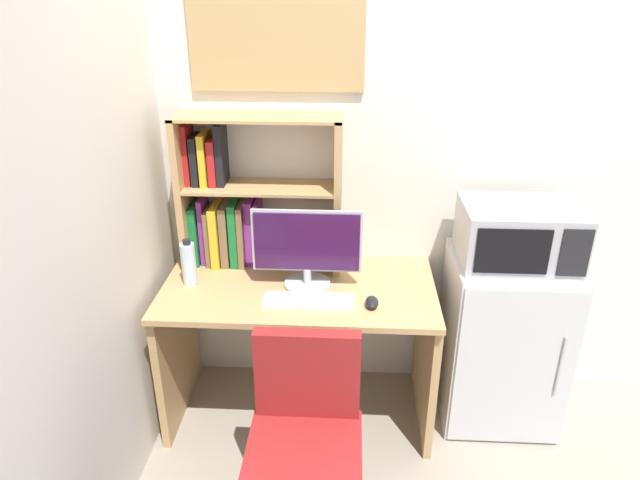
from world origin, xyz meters
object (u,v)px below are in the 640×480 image
at_px(monitor, 307,247).
at_px(desk_chair, 305,458).
at_px(microwave, 519,234).
at_px(computer_mouse, 372,302).
at_px(wall_corkboard, 276,37).
at_px(mini_fridge, 502,340).
at_px(keyboard, 309,301).
at_px(water_bottle, 189,263).
at_px(hutch_bookshelf, 237,199).

bearing_deg(monitor, desk_chair, -86.56).
relative_size(microwave, desk_chair, 0.60).
bearing_deg(monitor, microwave, 3.75).
height_order(computer_mouse, desk_chair, desk_chair).
height_order(monitor, wall_corkboard, wall_corkboard).
relative_size(microwave, wall_corkboard, 0.65).
relative_size(monitor, mini_fridge, 0.58).
distance_m(keyboard, mini_fridge, 1.00).
xyz_separation_m(computer_mouse, wall_corkboard, (-0.44, 0.48, 1.04)).
height_order(computer_mouse, microwave, microwave).
distance_m(monitor, mini_fridge, 1.07).
xyz_separation_m(monitor, mini_fridge, (0.94, 0.06, -0.50)).
bearing_deg(desk_chair, mini_fridge, 39.74).
relative_size(water_bottle, desk_chair, 0.26).
distance_m(hutch_bookshelf, desk_chair, 1.21).
bearing_deg(hutch_bookshelf, mini_fridge, -7.16).
bearing_deg(wall_corkboard, mini_fridge, -13.25).
distance_m(mini_fridge, microwave, 0.56).
xyz_separation_m(computer_mouse, desk_chair, (-0.25, -0.52, -0.38)).
relative_size(monitor, water_bottle, 2.21).
xyz_separation_m(computer_mouse, mini_fridge, (0.65, 0.23, -0.33)).
xyz_separation_m(hutch_bookshelf, desk_chair, (0.39, -0.91, -0.70)).
distance_m(hutch_bookshelf, water_bottle, 0.38).
bearing_deg(water_bottle, desk_chair, -49.19).
distance_m(computer_mouse, mini_fridge, 0.76).
bearing_deg(keyboard, wall_corkboard, 109.53).
relative_size(water_bottle, mini_fridge, 0.26).
xyz_separation_m(microwave, desk_chair, (-0.90, -0.75, -0.62)).
distance_m(monitor, desk_chair, 0.89).
bearing_deg(computer_mouse, mini_fridge, 19.27).
height_order(monitor, computer_mouse, monitor).
distance_m(mini_fridge, desk_chair, 1.17).
height_order(microwave, desk_chair, microwave).
distance_m(keyboard, computer_mouse, 0.28).
distance_m(hutch_bookshelf, computer_mouse, 0.81).
bearing_deg(wall_corkboard, hutch_bookshelf, -154.20).
distance_m(keyboard, desk_chair, 0.65).
distance_m(microwave, wall_corkboard, 1.38).
xyz_separation_m(hutch_bookshelf, microwave, (1.29, -0.16, -0.08)).
relative_size(mini_fridge, microwave, 1.68).
bearing_deg(water_bottle, monitor, 1.40).
height_order(hutch_bookshelf, wall_corkboard, wall_corkboard).
bearing_deg(monitor, hutch_bookshelf, 147.61).
height_order(computer_mouse, wall_corkboard, wall_corkboard).
distance_m(monitor, microwave, 0.95).
bearing_deg(computer_mouse, keyboard, 177.89).
xyz_separation_m(monitor, wall_corkboard, (-0.15, 0.32, 0.86)).
xyz_separation_m(keyboard, wall_corkboard, (-0.17, 0.47, 1.05)).
bearing_deg(desk_chair, wall_corkboard, 100.84).
height_order(water_bottle, desk_chair, water_bottle).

